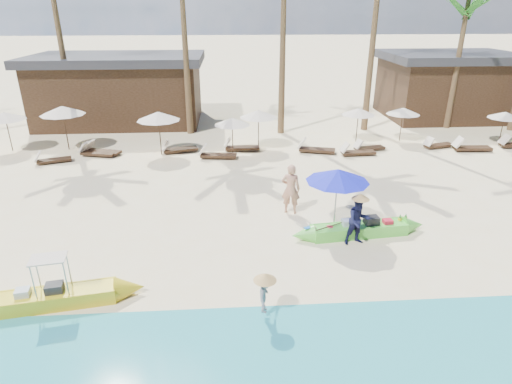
{
  "coord_description": "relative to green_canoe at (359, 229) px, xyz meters",
  "views": [
    {
      "loc": [
        -1.09,
        -11.3,
        6.98
      ],
      "look_at": [
        -0.19,
        2.0,
        1.25
      ],
      "focal_mm": 30.0,
      "sensor_mm": 36.0,
      "label": 1
    }
  ],
  "objects": [
    {
      "name": "resort_parasol_6",
      "position": [
        -2.64,
        9.94,
        1.66
      ],
      "size": [
        2.02,
        2.02,
        2.08
      ],
      "color": "#3C2718",
      "rests_on": "ground"
    },
    {
      "name": "resort_parasol_8",
      "position": [
        5.54,
        10.78,
        1.5
      ],
      "size": [
        1.85,
        1.85,
        1.91
      ],
      "color": "#3C2718",
      "rests_on": "ground"
    },
    {
      "name": "ground",
      "position": [
        -3.19,
        -1.01,
        -0.22
      ],
      "size": [
        240.0,
        240.0,
        0.0
      ],
      "primitive_type": "plane",
      "color": "beige",
      "rests_on": "ground"
    },
    {
      "name": "lounger_3_left",
      "position": [
        -12.95,
        8.16,
        -0.03
      ],
      "size": [
        1.73,
        1.01,
        0.56
      ],
      "rotation": [
        0.0,
        0.0,
        0.33
      ],
      "color": "#3C2718",
      "rests_on": "ground"
    },
    {
      "name": "vendor_green",
      "position": [
        -0.23,
        -0.52,
        0.59
      ],
      "size": [
        0.88,
        0.74,
        1.62
      ],
      "primitive_type": "imported",
      "rotation": [
        0.0,
        0.0,
        0.17
      ],
      "color": "#15173A",
      "rests_on": "ground"
    },
    {
      "name": "resort_parasol_3",
      "position": [
        -12.85,
        10.4,
        1.89
      ],
      "size": [
        2.28,
        2.28,
        2.34
      ],
      "color": "#3C2718",
      "rests_on": "ground"
    },
    {
      "name": "pavilion_west",
      "position": [
        -11.19,
        16.49,
        1.97
      ],
      "size": [
        10.8,
        6.6,
        4.3
      ],
      "color": "#3C2718",
      "rests_on": "ground"
    },
    {
      "name": "palm_6",
      "position": [
        9.65,
        13.51,
        6.83
      ],
      "size": [
        2.08,
        2.08,
        8.51
      ],
      "color": "brown",
      "rests_on": "ground"
    },
    {
      "name": "lounger_4_right",
      "position": [
        -6.93,
        9.41,
        -0.01
      ],
      "size": [
        1.96,
        1.04,
        0.64
      ],
      "rotation": [
        0.0,
        0.0,
        0.26
      ],
      "color": "#3C2718",
      "rests_on": "ground"
    },
    {
      "name": "green_canoe",
      "position": [
        0.0,
        0.0,
        0.0
      ],
      "size": [
        5.14,
        1.01,
        0.65
      ],
      "rotation": [
        0.0,
        0.0,
        0.11
      ],
      "color": "#53CA3D",
      "rests_on": "ground"
    },
    {
      "name": "lounger_6_right",
      "position": [
        0.24,
        8.93,
        0.0
      ],
      "size": [
        2.05,
        1.11,
        0.66
      ],
      "rotation": [
        0.0,
        0.0,
        -0.27
      ],
      "color": "#3C2718",
      "rests_on": "ground"
    },
    {
      "name": "yellow_canoe",
      "position": [
        -8.95,
        -3.1,
        0.01
      ],
      "size": [
        5.32,
        1.23,
        1.39
      ],
      "rotation": [
        0.0,
        0.0,
        0.16
      ],
      "color": "yellow",
      "rests_on": "ground"
    },
    {
      "name": "blue_umbrella",
      "position": [
        -0.77,
        0.36,
        1.8
      ],
      "size": [
        2.08,
        2.08,
        2.24
      ],
      "color": "#99999E",
      "rests_on": "ground"
    },
    {
      "name": "lounger_3_right",
      "position": [
        -11.07,
        9.12,
        -0.01
      ],
      "size": [
        1.91,
        0.99,
        0.62
      ],
      "rotation": [
        0.0,
        0.0,
        -0.25
      ],
      "color": "#3C2718",
      "rests_on": "ground"
    },
    {
      "name": "lounger_6_left",
      "position": [
        -3.67,
        9.52,
        -0.01
      ],
      "size": [
        1.9,
        0.61,
        0.64
      ],
      "rotation": [
        0.0,
        0.0,
        -0.02
      ],
      "color": "#3C2718",
      "rests_on": "ground"
    },
    {
      "name": "lounger_7_left",
      "position": [
        3.12,
        9.06,
        -0.03
      ],
      "size": [
        1.76,
        0.85,
        0.57
      ],
      "rotation": [
        0.0,
        0.0,
        0.2
      ],
      "color": "#3C2718",
      "rests_on": "ground"
    },
    {
      "name": "lounger_4_left",
      "position": [
        -10.86,
        9.38,
        -0.01
      ],
      "size": [
        1.96,
        1.13,
        0.64
      ],
      "rotation": [
        0.0,
        0.0,
        -0.32
      ],
      "color": "#3C2718",
      "rests_on": "ground"
    },
    {
      "name": "resort_parasol_7",
      "position": [
        2.99,
        10.74,
        1.51
      ],
      "size": [
        1.87,
        1.87,
        1.92
      ],
      "color": "#3C2718",
      "rests_on": "ground"
    },
    {
      "name": "vendor_yellow",
      "position": [
        -3.49,
        -3.91,
        0.44
      ],
      "size": [
        0.48,
        0.68,
        0.96
      ],
      "primitive_type": "imported",
      "rotation": [
        0.0,
        0.0,
        1.36
      ],
      "color": "gray",
      "rests_on": "ground"
    },
    {
      "name": "resort_parasol_2",
      "position": [
        -15.77,
        10.35,
        1.65
      ],
      "size": [
        2.02,
        2.02,
        2.08
      ],
      "color": "#3C2718",
      "rests_on": "ground"
    },
    {
      "name": "lounger_5_left",
      "position": [
        -4.92,
        8.34,
        -0.01
      ],
      "size": [
        1.95,
        0.8,
        0.64
      ],
      "rotation": [
        0.0,
        0.0,
        -0.12
      ],
      "color": "#3C2718",
      "rests_on": "ground"
    },
    {
      "name": "lounger_9_left",
      "position": [
        8.53,
        8.63,
        0.01
      ],
      "size": [
        2.03,
        0.73,
        0.68
      ],
      "rotation": [
        0.0,
        0.0,
        -0.06
      ],
      "color": "#3C2718",
      "rests_on": "ground"
    },
    {
      "name": "resort_parasol_5",
      "position": [
        -4.04,
        9.04,
        1.5
      ],
      "size": [
        1.85,
        1.85,
        1.9
      ],
      "color": "#3C2718",
      "rests_on": "ground"
    },
    {
      "name": "pavilion_east",
      "position": [
        10.81,
        16.49,
        1.98
      ],
      "size": [
        8.8,
        6.6,
        4.3
      ],
      "color": "#3C2718",
      "rests_on": "ground"
    },
    {
      "name": "lounger_7_right",
      "position": [
        2.29,
        8.34,
        -0.01
      ],
      "size": [
        1.86,
        0.68,
        0.62
      ],
      "rotation": [
        0.0,
        0.0,
        0.07
      ],
      "color": "#3C2718",
      "rests_on": "ground"
    },
    {
      "name": "lounger_8_left",
      "position": [
        7.05,
        9.28,
        -0.03
      ],
      "size": [
        1.77,
        0.93,
        0.58
      ],
      "rotation": [
        0.0,
        0.0,
        0.25
      ],
      "color": "#3C2718",
      "rests_on": "ground"
    },
    {
      "name": "resort_parasol_4",
      "position": [
        -7.74,
        9.17,
        1.8
      ],
      "size": [
        2.17,
        2.17,
        2.24
      ],
      "color": "#3C2718",
      "rests_on": "ground"
    },
    {
      "name": "tourist",
      "position": [
        -2.05,
        1.88,
        0.72
      ],
      "size": [
        0.78,
        0.62,
        1.89
      ],
      "primitive_type": "imported",
      "rotation": [
        0.0,
        0.0,
        2.87
      ],
      "color": "tan",
      "rests_on": "ground"
    },
    {
      "name": "resort_parasol_9",
      "position": [
        10.83,
        9.74,
        1.43
      ],
      "size": [
        1.78,
        1.78,
        1.83
      ],
      "color": "#3C2718",
      "rests_on": "ground"
    }
  ]
}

